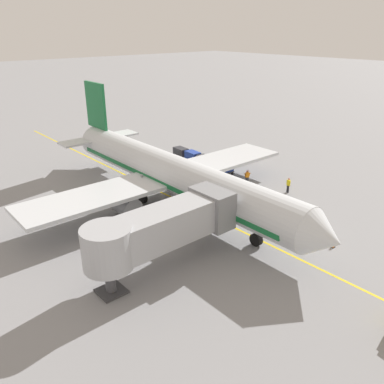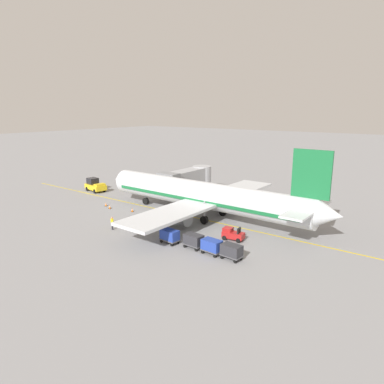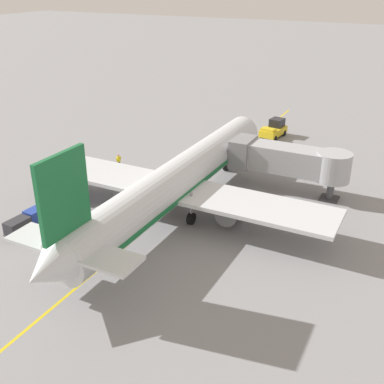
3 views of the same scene
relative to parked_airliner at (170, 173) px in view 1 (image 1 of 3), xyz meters
The scene contains 14 objects.
ground_plane 3.32m from the parked_airliner, 150.74° to the left, with size 400.00×400.00×0.00m, color gray.
gate_lead_in_line 3.32m from the parked_airliner, 150.74° to the left, with size 0.24×80.00×0.01m, color gold.
parked_airliner is the anchor object (origin of this frame).
jet_bridge 12.01m from the parked_airliner, 48.91° to the left, with size 12.08×3.50×4.98m.
baggage_tug_lead 9.59m from the parked_airliner, 123.79° to the right, with size 1.54×2.62×1.62m.
baggage_cart_front 10.85m from the parked_airliner, 166.63° to the right, with size 1.46×2.94×1.58m.
baggage_cart_second_in_train 11.50m from the parked_airliner, 150.86° to the right, with size 1.46×2.94×1.58m.
baggage_cart_third_in_train 13.03m from the parked_airliner, 141.38° to the right, with size 1.46×2.94×1.58m.
baggage_cart_tail_end 14.54m from the parked_airliner, 133.80° to the right, with size 1.46×2.94×1.58m.
ground_crew_wing_walker 13.08m from the parked_airliner, 150.33° to the left, with size 0.36×0.71×1.69m.
ground_crew_loader 10.12m from the parked_airliner, 169.48° to the left, with size 0.67×0.44×1.69m.
safety_cone_nose_left 16.68m from the parked_airliner, 105.60° to the left, with size 0.36×0.36×0.59m.
safety_cone_nose_right 15.33m from the parked_airliner, 109.48° to the left, with size 0.36×0.36×0.59m.
safety_cone_wing_tip 11.36m from the parked_airliner, 111.83° to the left, with size 0.36×0.36×0.59m.
Camera 1 is at (23.55, 28.81, 16.70)m, focal length 36.75 mm.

